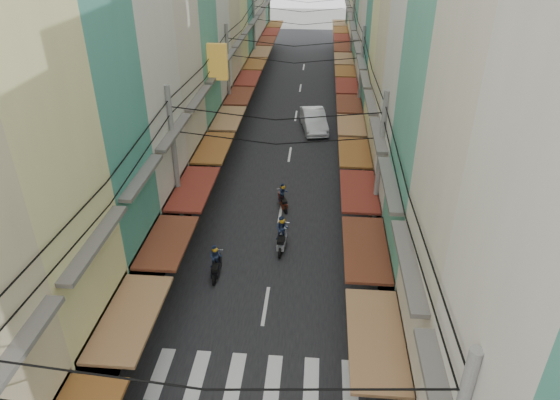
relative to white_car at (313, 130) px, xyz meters
The scene contains 15 objects.
ground 19.04m from the white_car, 94.73° to the right, with size 160.00×160.00×0.00m, color slate.
road 1.87m from the white_car, 146.90° to the left, with size 10.00×80.00×0.02m, color black.
sidewalk_left 8.13m from the white_car, behind, with size 3.00×80.00×0.06m, color gray.
sidewalk_right 5.04m from the white_car, 11.72° to the left, with size 3.00×80.00×0.06m, color gray.
crosswalk 25.03m from the white_car, 93.59° to the right, with size 7.55×2.40×0.01m.
building_row_left 13.84m from the white_car, 165.72° to the right, with size 7.80×67.67×23.70m.
building_row_right 11.63m from the white_car, 21.75° to the right, with size 7.80×68.98×22.59m.
utility_poles 7.85m from the white_car, 111.59° to the right, with size 10.20×66.13×8.20m.
white_car is the anchor object (origin of this frame).
bicycle 21.04m from the white_car, 76.45° to the right, with size 0.58×1.54×1.06m, color black.
moving_scooters 16.47m from the white_car, 95.33° to the right, with size 6.73×8.20×1.92m.
parked_scooters 22.51m from the white_car, 81.54° to the right, with size 13.02×12.12×0.99m.
pedestrians 18.16m from the white_car, 108.87° to the right, with size 13.33×26.59×2.22m.
market_umbrella 24.54m from the white_car, 80.18° to the right, with size 2.21×2.21×2.33m.
traffic_sign 22.42m from the white_car, 79.23° to the right, with size 0.10×0.67×3.05m.
Camera 1 is at (2.00, -18.50, 14.74)m, focal length 32.00 mm.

